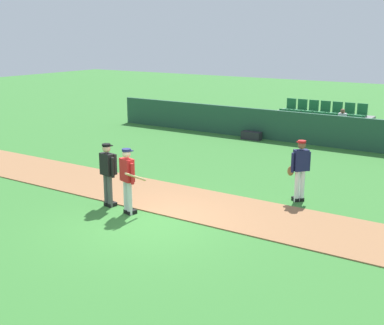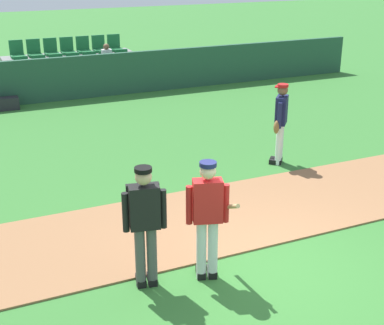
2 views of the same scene
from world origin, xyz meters
The scene contains 8 objects.
ground_plane centered at (0.00, 0.00, 0.00)m, with size 80.00×80.00×0.00m, color #33702D.
infield_dirt_path centered at (0.00, 1.84, 0.01)m, with size 28.00×2.49×0.03m, color #936642.
dugout_fence centered at (0.00, 11.09, 0.67)m, with size 20.00×0.16×1.34m, color #234C38.
stadium_bleachers centered at (0.01, 12.54, 0.48)m, with size 4.45×2.10×1.65m.
batter_red_jersey centered at (-0.86, 0.23, 0.97)m, with size 0.58×0.80×1.76m.
umpire_home_plate centered at (-1.70, 0.41, 1.00)m, with size 0.58×0.36×1.76m.
runner_navy_jersey centered at (2.51, 3.65, 0.96)m, with size 0.54×0.52×1.76m.
equipment_bag centered at (-2.48, 10.64, 0.18)m, with size 0.90×0.36×0.36m, color #232328.
Camera 1 is at (7.47, -9.45, 4.64)m, focal length 47.48 mm.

